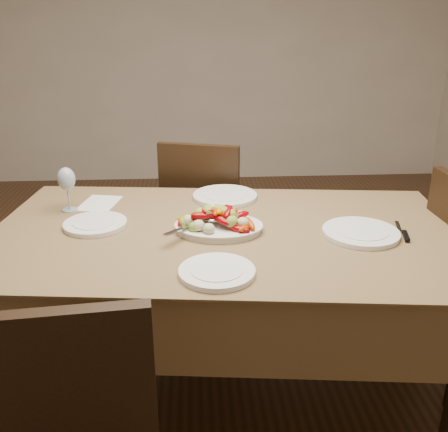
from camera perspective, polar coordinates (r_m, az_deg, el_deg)
floor at (r=2.47m, az=-2.80°, el=-16.80°), size 6.00×6.00×0.00m
wall_back at (r=4.94m, az=-3.73°, el=20.08°), size 5.00×0.02×2.80m
dining_table at (r=2.14m, az=-0.00°, el=-11.02°), size 1.94×1.23×0.76m
chair_far at (r=2.84m, az=-1.83°, el=-0.29°), size 0.52×0.52×0.95m
serving_platter at (r=1.96m, az=-0.62°, el=-1.41°), size 0.36×0.28×0.02m
roasted_vegetables at (r=1.93m, az=-0.62°, el=0.14°), size 0.29×0.21×0.09m
serving_spoon at (r=1.91m, az=-2.63°, el=-0.80°), size 0.26×0.22×0.03m
plate_left at (r=2.07m, az=-14.49°, el=-0.92°), size 0.25×0.25×0.02m
plate_right at (r=1.99m, az=15.36°, el=-1.86°), size 0.29×0.29×0.02m
plate_far at (r=2.32m, az=0.11°, el=2.28°), size 0.30×0.30×0.02m
plate_near at (r=1.64m, az=-0.82°, el=-6.42°), size 0.25×0.25×0.02m
wine_glass at (r=2.24m, az=-17.46°, el=3.06°), size 0.08×0.08×0.20m
menu_card at (r=2.32m, az=-14.05°, el=1.41°), size 0.19×0.24×0.00m
table_knife at (r=2.06m, az=19.70°, el=-1.77°), size 0.07×0.20×0.01m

